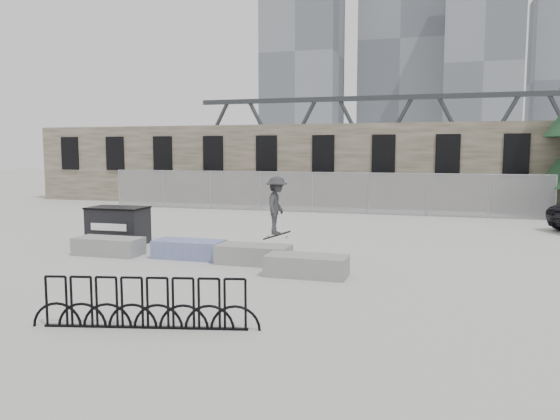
# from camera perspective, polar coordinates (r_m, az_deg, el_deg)

# --- Properties ---
(ground) EXTENTS (120.00, 120.00, 0.00)m
(ground) POSITION_cam_1_polar(r_m,az_deg,el_deg) (15.49, -7.14, -5.28)
(ground) COLOR #ADADA8
(ground) RESTS_ON ground
(stone_wall) EXTENTS (36.00, 2.58, 4.50)m
(stone_wall) POSITION_cam_1_polar(r_m,az_deg,el_deg) (30.77, 5.02, 4.69)
(stone_wall) COLOR brown
(stone_wall) RESTS_ON ground
(chainlink_fence) EXTENTS (22.06, 0.06, 2.02)m
(chainlink_fence) POSITION_cam_1_polar(r_m,az_deg,el_deg) (27.18, 3.43, 1.92)
(chainlink_fence) COLOR gray
(chainlink_fence) RESTS_ON ground
(planter_far_left) EXTENTS (2.00, 0.90, 0.52)m
(planter_far_left) POSITION_cam_1_polar(r_m,az_deg,el_deg) (16.98, -17.48, -3.55)
(planter_far_left) COLOR gray
(planter_far_left) RESTS_ON ground
(planter_center_left) EXTENTS (2.00, 0.90, 0.52)m
(planter_center_left) POSITION_cam_1_polar(r_m,az_deg,el_deg) (15.93, -9.48, -3.98)
(planter_center_left) COLOR #394DAC
(planter_center_left) RESTS_ON ground
(planter_center_right) EXTENTS (2.00, 0.90, 0.52)m
(planter_center_right) POSITION_cam_1_polar(r_m,az_deg,el_deg) (14.94, -2.78, -4.57)
(planter_center_right) COLOR gray
(planter_center_right) RESTS_ON ground
(planter_offset) EXTENTS (2.00, 0.90, 0.52)m
(planter_offset) POSITION_cam_1_polar(r_m,az_deg,el_deg) (13.51, 2.81, -5.74)
(planter_offset) COLOR gray
(planter_offset) RESTS_ON ground
(dumpster) EXTENTS (1.90, 1.18, 1.23)m
(dumpster) POSITION_cam_1_polar(r_m,az_deg,el_deg) (18.78, -16.56, -1.54)
(dumpster) COLOR black
(dumpster) RESTS_ON ground
(bike_rack) EXTENTS (3.95, 0.96, 0.90)m
(bike_rack) POSITION_cam_1_polar(r_m,az_deg,el_deg) (9.87, -13.93, -9.50)
(bike_rack) COLOR black
(bike_rack) RESTS_ON ground
(skyline_towers) EXTENTS (58.00, 28.00, 48.00)m
(skyline_towers) POSITION_cam_1_polar(r_m,az_deg,el_deg) (109.39, 12.98, 15.42)
(skyline_towers) COLOR slate
(skyline_towers) RESTS_ON ground
(truss_bridge) EXTENTS (70.00, 3.00, 9.80)m
(truss_bridge) POSITION_cam_1_polar(r_m,az_deg,el_deg) (69.02, 19.83, 6.76)
(truss_bridge) COLOR #2D3033
(truss_bridge) RESTS_ON ground
(skateboarder) EXTENTS (0.79, 1.11, 1.81)m
(skateboarder) POSITION_cam_1_polar(r_m,az_deg,el_deg) (15.35, -0.34, 0.47)
(skateboarder) COLOR #2E2E31
(skateboarder) RESTS_ON ground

